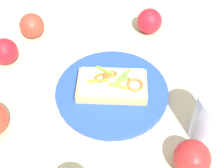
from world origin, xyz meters
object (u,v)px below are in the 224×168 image
object	(u,v)px
apple_5	(149,21)
plate	(112,91)
sandwich	(112,85)
apple_4	(192,158)
drinking_glass	(210,118)
apple_0	(32,26)
apple_1	(5,51)

from	to	relation	value
apple_5	plate	bearing A→B (deg)	148.21
sandwich	apple_4	bearing A→B (deg)	130.87
drinking_glass	apple_5	bearing A→B (deg)	7.24
sandwich	drinking_glass	distance (m)	0.24
apple_0	apple_1	bearing A→B (deg)	146.23
apple_5	drinking_glass	world-z (taller)	drinking_glass
apple_0	apple_4	world-z (taller)	apple_4
drinking_glass	sandwich	bearing A→B (deg)	52.44
drinking_glass	apple_1	bearing A→B (deg)	57.07
apple_1	drinking_glass	xyz separation A→B (m)	(-0.29, -0.45, 0.03)
sandwich	apple_5	bearing A→B (deg)	-111.66
apple_0	apple_1	size ratio (longest dim) A/B	1.01
sandwich	plate	bearing A→B (deg)	0.32
apple_4	apple_5	size ratio (longest dim) A/B	1.02
apple_5	drinking_glass	bearing A→B (deg)	-172.76
plate	apple_1	distance (m)	0.31
sandwich	apple_1	xyz separation A→B (m)	(0.15, 0.27, 0.00)
apple_1	sandwich	bearing A→B (deg)	-119.38
apple_4	apple_5	world-z (taller)	apple_4
drinking_glass	apple_4	bearing A→B (deg)	142.03
sandwich	apple_1	world-z (taller)	apple_1
plate	drinking_glass	size ratio (longest dim) A/B	2.23
plate	apple_0	size ratio (longest dim) A/B	3.90
apple_0	apple_1	distance (m)	0.12
sandwich	apple_0	xyz separation A→B (m)	(0.25, 0.20, 0.00)
plate	apple_1	xyz separation A→B (m)	(0.15, 0.27, 0.03)
apple_0	apple_4	size ratio (longest dim) A/B	0.95
apple_5	sandwich	bearing A→B (deg)	148.38
plate	drinking_glass	world-z (taller)	drinking_glass
plate	apple_4	bearing A→B (deg)	-148.95
plate	drinking_glass	distance (m)	0.24
apple_4	drinking_glass	xyz separation A→B (m)	(0.07, -0.06, 0.02)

